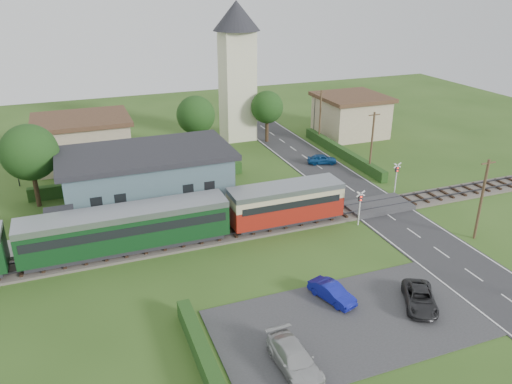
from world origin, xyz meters
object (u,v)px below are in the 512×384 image
object	(u,v)px
house_east	(351,115)
crossing_signal_far	(397,173)
church_tower	(237,61)
car_park_dark	(420,298)
equipment_hut	(61,225)
house_west	(83,140)
car_on_road	(322,159)
pedestrian_far	(87,227)
car_park_blue	(332,292)
car_park_silver	(295,359)
train	(84,235)
station_building	(147,177)
pedestrian_near	(241,201)
crossing_signal_near	(360,203)

from	to	relation	value
house_east	crossing_signal_far	size ratio (longest dim) A/B	2.69
church_tower	car_park_dark	size ratio (longest dim) A/B	4.24
equipment_hut	house_west	distance (m)	20.05
equipment_hut	car_on_road	size ratio (longest dim) A/B	0.75
house_east	pedestrian_far	size ratio (longest dim) A/B	5.35
car_park_blue	car_park_silver	world-z (taller)	car_park_silver
train	car_park_silver	world-z (taller)	train
car_on_road	car_park_blue	size ratio (longest dim) A/B	0.95
station_building	church_tower	xyz separation A→B (m)	(15.00, 17.01, 7.53)
train	pedestrian_near	xyz separation A→B (m)	(13.92, 3.61, -0.96)
church_tower	car_park_dark	xyz separation A→B (m)	(-1.18, -40.17, -9.57)
train	pedestrian_far	world-z (taller)	train
equipment_hut	car_park_dark	distance (m)	27.91
church_tower	house_west	size ratio (longest dim) A/B	1.63
station_building	house_east	distance (m)	32.70
station_building	pedestrian_far	world-z (taller)	station_building
car_park_blue	pedestrian_far	distance (m)	20.85
crossing_signal_near	crossing_signal_far	bearing A→B (deg)	33.69
house_west	crossing_signal_near	distance (m)	33.22
station_building	car_park_blue	world-z (taller)	station_building
car_on_road	equipment_hut	bearing A→B (deg)	126.49
house_west	pedestrian_near	xyz separation A→B (m)	(12.56, -19.39, -1.58)
house_east	car_park_blue	bearing A→B (deg)	-122.42
house_west	car_on_road	xyz separation A→B (m)	(25.74, -10.35, -2.17)
house_west	pedestrian_near	world-z (taller)	house_west
car_park_dark	pedestrian_near	size ratio (longest dim) A/B	2.71
house_west	car_park_silver	bearing A→B (deg)	-77.70
house_east	car_park_blue	world-z (taller)	house_east
station_building	car_park_silver	world-z (taller)	station_building
crossing_signal_near	car_on_road	xyz separation A→B (m)	(4.34, 15.05, -1.52)
car_on_road	car_park_dark	xyz separation A→B (m)	(-6.92, -26.81, 0.03)
crossing_signal_near	car_on_road	distance (m)	15.74
crossing_signal_near	pedestrian_far	xyz separation A→B (m)	(-22.48, 5.58, -0.87)
crossing_signal_near	equipment_hut	bearing A→B (deg)	167.06
house_east	car_on_road	distance (m)	13.34
car_park_blue	car_park_dark	xyz separation A→B (m)	(5.10, -2.67, -0.01)
equipment_hut	pedestrian_far	xyz separation A→B (m)	(1.92, -0.03, -0.48)
crossing_signal_near	car_park_blue	world-z (taller)	crossing_signal_near
house_west	church_tower	bearing A→B (deg)	8.53
pedestrian_near	pedestrian_far	world-z (taller)	pedestrian_far
pedestrian_near	car_park_blue	bearing A→B (deg)	106.05
car_park_blue	pedestrian_near	distance (m)	15.17
crossing_signal_far	equipment_hut	bearing A→B (deg)	178.54
house_east	station_building	bearing A→B (deg)	-156.56
station_building	car_park_dark	size ratio (longest dim) A/B	3.85
station_building	car_park_dark	bearing A→B (deg)	-59.17
church_tower	pedestrian_far	xyz separation A→B (m)	(-21.08, -22.83, -8.95)
equipment_hut	pedestrian_near	size ratio (longest dim) A/B	1.67
car_on_road	pedestrian_near	world-z (taller)	pedestrian_near
house_west	house_east	distance (m)	35.01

